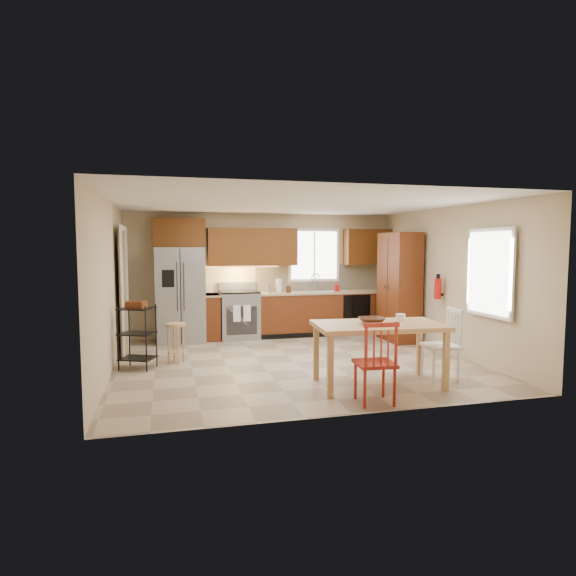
% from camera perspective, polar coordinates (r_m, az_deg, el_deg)
% --- Properties ---
extents(floor, '(5.50, 5.50, 0.00)m').
position_cam_1_polar(floor, '(7.76, 0.75, -8.74)').
color(floor, tan).
rests_on(floor, ground).
extents(ceiling, '(5.50, 5.00, 0.02)m').
position_cam_1_polar(ceiling, '(7.57, 0.77, 9.98)').
color(ceiling, silver).
rests_on(ceiling, ground).
extents(wall_back, '(5.50, 0.02, 2.50)m').
position_cam_1_polar(wall_back, '(9.99, -2.97, 1.59)').
color(wall_back, '#CCB793').
rests_on(wall_back, ground).
extents(wall_front, '(5.50, 0.02, 2.50)m').
position_cam_1_polar(wall_front, '(5.20, 7.95, -1.60)').
color(wall_front, '#CCB793').
rests_on(wall_front, ground).
extents(wall_left, '(0.02, 5.00, 2.50)m').
position_cam_1_polar(wall_left, '(7.34, -20.43, 0.05)').
color(wall_left, '#CCB793').
rests_on(wall_left, ground).
extents(wall_right, '(0.02, 5.00, 2.50)m').
position_cam_1_polar(wall_right, '(8.69, 18.55, 0.83)').
color(wall_right, '#CCB793').
rests_on(wall_right, ground).
extents(refrigerator, '(0.92, 0.75, 1.82)m').
position_cam_1_polar(refrigerator, '(9.45, -12.67, -0.79)').
color(refrigerator, gray).
rests_on(refrigerator, floor).
extents(range_stove, '(0.76, 0.63, 0.92)m').
position_cam_1_polar(range_stove, '(9.67, -5.79, -3.25)').
color(range_stove, gray).
rests_on(range_stove, floor).
extents(base_cabinet_narrow, '(0.30, 0.60, 0.90)m').
position_cam_1_polar(base_cabinet_narrow, '(9.62, -9.05, -3.39)').
color(base_cabinet_narrow, '#582610').
rests_on(base_cabinet_narrow, floor).
extents(base_cabinet_run, '(2.92, 0.60, 0.90)m').
position_cam_1_polar(base_cabinet_run, '(10.12, 4.57, -2.93)').
color(base_cabinet_run, '#582610').
rests_on(base_cabinet_run, floor).
extents(dishwasher, '(0.60, 0.02, 0.78)m').
position_cam_1_polar(dishwasher, '(10.04, 8.14, -3.02)').
color(dishwasher, black).
rests_on(dishwasher, floor).
extents(backsplash, '(2.92, 0.03, 0.55)m').
position_cam_1_polar(backsplash, '(10.31, 4.09, 1.27)').
color(backsplash, beige).
rests_on(backsplash, wall_back).
extents(upper_over_fridge, '(1.00, 0.35, 0.55)m').
position_cam_1_polar(upper_over_fridge, '(9.61, -12.84, 6.41)').
color(upper_over_fridge, '#592C0E').
rests_on(upper_over_fridge, wall_back).
extents(upper_left_block, '(1.80, 0.35, 0.75)m').
position_cam_1_polar(upper_left_block, '(9.75, -4.23, 4.88)').
color(upper_left_block, '#592C0E').
rests_on(upper_left_block, wall_back).
extents(upper_right_block, '(1.00, 0.35, 0.75)m').
position_cam_1_polar(upper_right_block, '(10.49, 9.39, 4.83)').
color(upper_right_block, '#592C0E').
rests_on(upper_right_block, wall_back).
extents(window_back, '(1.12, 0.04, 1.12)m').
position_cam_1_polar(window_back, '(10.23, 3.10, 3.91)').
color(window_back, white).
rests_on(window_back, wall_back).
extents(sink, '(0.62, 0.46, 0.16)m').
position_cam_1_polar(sink, '(10.01, 3.56, -0.65)').
color(sink, gray).
rests_on(sink, base_cabinet_run).
extents(undercab_glow, '(1.60, 0.30, 0.01)m').
position_cam_1_polar(undercab_glow, '(9.69, -5.94, 2.53)').
color(undercab_glow, '#FFBF66').
rests_on(undercab_glow, wall_back).
extents(soap_bottle, '(0.09, 0.09, 0.19)m').
position_cam_1_polar(soap_bottle, '(10.03, 5.81, 0.12)').
color(soap_bottle, '#B3110C').
rests_on(soap_bottle, base_cabinet_run).
extents(paper_towel, '(0.12, 0.12, 0.28)m').
position_cam_1_polar(paper_towel, '(9.72, -1.12, 0.26)').
color(paper_towel, white).
rests_on(paper_towel, base_cabinet_run).
extents(canister_steel, '(0.11, 0.11, 0.18)m').
position_cam_1_polar(canister_steel, '(9.68, -2.27, -0.06)').
color(canister_steel, gray).
rests_on(canister_steel, base_cabinet_run).
extents(canister_wood, '(0.10, 0.10, 0.14)m').
position_cam_1_polar(canister_wood, '(9.74, 0.07, -0.14)').
color(canister_wood, '#482B13').
rests_on(canister_wood, base_cabinet_run).
extents(pantry, '(0.50, 0.95, 2.10)m').
position_cam_1_polar(pantry, '(9.58, 13.02, 0.12)').
color(pantry, '#582610').
rests_on(pantry, floor).
extents(fire_extinguisher, '(0.12, 0.12, 0.36)m').
position_cam_1_polar(fire_extinguisher, '(8.76, 17.34, -0.09)').
color(fire_extinguisher, '#B3110C').
rests_on(fire_extinguisher, wall_right).
extents(window_right, '(0.04, 1.02, 1.32)m').
position_cam_1_polar(window_right, '(7.70, 22.80, 1.68)').
color(window_right, white).
rests_on(window_right, wall_right).
extents(doorway, '(0.04, 0.95, 2.10)m').
position_cam_1_polar(doorway, '(8.64, -18.96, -0.54)').
color(doorway, '#8C7A59').
rests_on(doorway, wall_left).
extents(dining_table, '(1.74, 1.08, 0.81)m').
position_cam_1_polar(dining_table, '(6.52, 10.67, -7.81)').
color(dining_table, tan).
rests_on(dining_table, floor).
extents(chair_red, '(0.50, 0.50, 0.98)m').
position_cam_1_polar(chair_red, '(5.78, 10.25, -8.61)').
color(chair_red, '#AE2A1A').
rests_on(chair_red, floor).
extents(chair_white, '(0.50, 0.50, 0.98)m').
position_cam_1_polar(chair_white, '(6.99, 17.62, -6.39)').
color(chair_white, white).
rests_on(chair_white, floor).
extents(table_bowl, '(0.37, 0.37, 0.08)m').
position_cam_1_polar(table_bowl, '(6.40, 9.88, -4.24)').
color(table_bowl, '#482B13').
rests_on(table_bowl, dining_table).
extents(table_jar, '(0.14, 0.14, 0.15)m').
position_cam_1_polar(table_jar, '(6.69, 13.19, -3.62)').
color(table_jar, white).
rests_on(table_jar, dining_table).
extents(bar_stool, '(0.40, 0.40, 0.64)m').
position_cam_1_polar(bar_stool, '(7.82, -13.15, -6.38)').
color(bar_stool, tan).
rests_on(bar_stool, floor).
extents(utility_cart, '(0.60, 0.54, 0.97)m').
position_cam_1_polar(utility_cart, '(7.58, -17.42, -5.55)').
color(utility_cart, black).
rests_on(utility_cart, floor).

